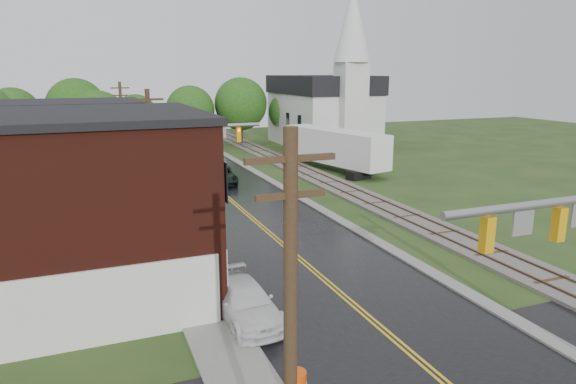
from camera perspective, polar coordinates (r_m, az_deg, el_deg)
main_road at (r=41.32m, az=-6.55°, el=-0.78°), size 10.00×90.00×0.02m
curb_right at (r=47.54m, az=-1.86°, el=1.16°), size 0.80×70.00×0.12m
sidewalk_left at (r=35.43m, az=-14.12°, el=-3.50°), size 2.40×50.00×0.12m
brick_building at (r=24.54m, az=-26.05°, el=-1.85°), size 14.30×10.30×8.30m
yellow_house at (r=35.40m, az=-22.35°, el=1.23°), size 8.00×7.00×6.40m
darkred_building at (r=44.43m, az=-20.92°, el=2.32°), size 7.00×6.00×4.40m
church at (r=69.57m, az=4.27°, el=9.84°), size 10.40×18.40×20.00m
railroad at (r=49.23m, az=3.19°, el=1.70°), size 3.20×80.00×0.30m
traffic_signal_near at (r=18.19m, az=29.24°, el=-4.48°), size 7.34×0.30×7.20m
traffic_signal_far at (r=36.73m, az=-10.75°, el=5.22°), size 7.34×0.43×7.20m
utility_pole_a at (r=10.80m, az=0.27°, el=-15.93°), size 1.80×0.28×9.00m
utility_pole_b at (r=31.38m, az=-14.93°, el=3.18°), size 1.80×0.28×9.00m
utility_pole_c at (r=53.12m, az=-17.89°, el=6.97°), size 1.80×0.28×9.00m
tree_left_c at (r=49.07m, az=-25.77°, el=5.57°), size 6.00×6.00×7.65m
tree_left_e at (r=54.90m, az=-20.19°, el=7.08°), size 6.40×6.40×8.16m
suv_dark at (r=46.85m, az=-7.51°, el=1.84°), size 3.16×5.83×1.55m
pickup_white at (r=21.61m, az=-4.85°, el=-12.08°), size 2.34×5.25×1.49m
semi_trailer at (r=52.92m, az=5.26°, el=5.04°), size 5.95×13.72×4.15m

